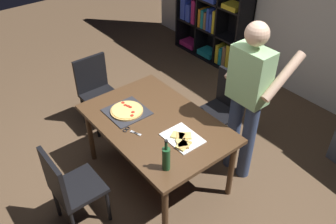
{
  "coord_description": "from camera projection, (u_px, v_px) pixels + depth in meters",
  "views": [
    {
      "loc": [
        2.22,
        -1.63,
        2.95
      ],
      "look_at": [
        0.0,
        0.15,
        0.8
      ],
      "focal_mm": 38.18,
      "sensor_mm": 36.0,
      "label": 1
    }
  ],
  "objects": [
    {
      "name": "ground_plane",
      "position": [
        157.0,
        174.0,
        3.97
      ],
      "size": [
        12.0,
        12.0,
        0.0
      ],
      "primitive_type": "plane",
      "color": "brown"
    },
    {
      "name": "dining_table",
      "position": [
        156.0,
        128.0,
        3.57
      ],
      "size": [
        1.5,
        1.0,
        0.75
      ],
      "color": "#4C331E",
      "rests_on": "ground_plane"
    },
    {
      "name": "chair_near_camera",
      "position": [
        68.0,
        186.0,
        3.17
      ],
      "size": [
        0.42,
        0.42,
        0.9
      ],
      "color": "black",
      "rests_on": "ground_plane"
    },
    {
      "name": "chair_far_side",
      "position": [
        224.0,
        105.0,
        4.15
      ],
      "size": [
        0.42,
        0.42,
        0.9
      ],
      "color": "black",
      "rests_on": "ground_plane"
    },
    {
      "name": "chair_left_end",
      "position": [
        96.0,
        88.0,
        4.43
      ],
      "size": [
        0.42,
        0.42,
        0.9
      ],
      "color": "black",
      "rests_on": "ground_plane"
    },
    {
      "name": "bookshelf",
      "position": [
        213.0,
        4.0,
        5.63
      ],
      "size": [
        1.4,
        0.35,
        1.95
      ],
      "color": "black",
      "rests_on": "ground_plane"
    },
    {
      "name": "person_serving_pizza",
      "position": [
        248.0,
        95.0,
        3.46
      ],
      "size": [
        0.55,
        0.54,
        1.75
      ],
      "color": "#38476B",
      "rests_on": "ground_plane"
    },
    {
      "name": "pepperoni_pizza_on_tray",
      "position": [
        127.0,
        111.0,
        3.64
      ],
      "size": [
        0.39,
        0.39,
        0.04
      ],
      "color": "#2D2D33",
      "rests_on": "dining_table"
    },
    {
      "name": "pizza_slices_on_towel",
      "position": [
        182.0,
        139.0,
        3.3
      ],
      "size": [
        0.36,
        0.28,
        0.03
      ],
      "color": "white",
      "rests_on": "dining_table"
    },
    {
      "name": "wine_bottle",
      "position": [
        166.0,
        158.0,
        2.95
      ],
      "size": [
        0.07,
        0.07,
        0.32
      ],
      "color": "#194723",
      "rests_on": "dining_table"
    },
    {
      "name": "kitchen_scissors",
      "position": [
        130.0,
        131.0,
        3.4
      ],
      "size": [
        0.2,
        0.12,
        0.01
      ],
      "color": "silver",
      "rests_on": "dining_table"
    }
  ]
}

